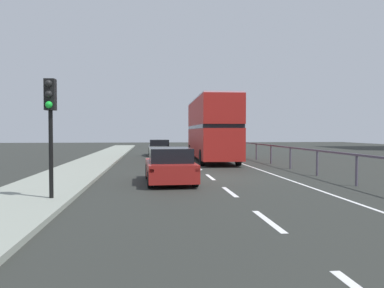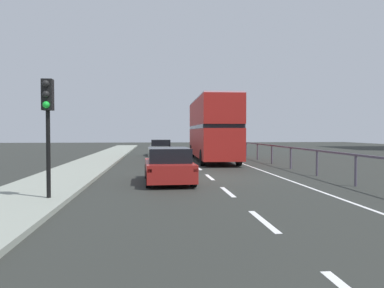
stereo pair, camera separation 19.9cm
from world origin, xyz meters
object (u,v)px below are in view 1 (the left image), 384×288
object	(u,v)px
double_decker_bus_red	(211,128)
sedan_car_ahead	(159,148)
hatchback_car_near	(170,166)
traffic_signal_pole	(50,109)

from	to	relation	value
double_decker_bus_red	sedan_car_ahead	size ratio (longest dim) A/B	2.51
hatchback_car_near	sedan_car_ahead	bearing A→B (deg)	87.93
traffic_signal_pole	sedan_car_ahead	size ratio (longest dim) A/B	0.78
double_decker_bus_red	hatchback_car_near	size ratio (longest dim) A/B	2.57
sedan_car_ahead	double_decker_bus_red	bearing A→B (deg)	-62.82
double_decker_bus_red	hatchback_car_near	xyz separation A→B (m)	(-3.54, -11.56, -1.68)
double_decker_bus_red	hatchback_car_near	distance (m)	12.21
double_decker_bus_red	traffic_signal_pole	bearing A→B (deg)	-113.40
hatchback_car_near	traffic_signal_pole	world-z (taller)	traffic_signal_pole
traffic_signal_pole	double_decker_bus_red	bearing A→B (deg)	65.47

